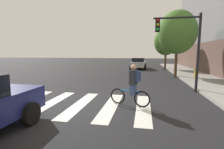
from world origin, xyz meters
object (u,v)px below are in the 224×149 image
fire_hydrant (196,73)px  sedan_mid (138,63)px  traffic_light_near (183,39)px  street_tree_mid (166,42)px  cyclist (133,85)px  street_tree_near (177,32)px

fire_hydrant → sedan_mid: bearing=120.6°
traffic_light_near → fire_hydrant: bearing=65.4°
traffic_light_near → street_tree_mid: 12.05m
sedan_mid → traffic_light_near: size_ratio=1.03×
sedan_mid → street_tree_mid: (3.35, -0.87, 2.73)m
traffic_light_near → street_tree_mid: street_tree_mid is taller
sedan_mid → traffic_light_near: (2.73, -12.89, 2.10)m
street_tree_mid → cyclist: bearing=-101.5°
sedan_mid → cyclist: 16.00m
street_tree_near → street_tree_mid: 6.40m
sedan_mid → cyclist: bearing=-89.0°
traffic_light_near → street_tree_mid: size_ratio=0.81×
traffic_light_near → fire_hydrant: 5.63m
street_tree_near → sedan_mid: bearing=115.5°
traffic_light_near → street_tree_mid: bearing=87.0°
street_tree_mid → traffic_light_near: bearing=-93.0°
cyclist → traffic_light_near: 4.44m
traffic_light_near → cyclist: bearing=-128.2°
traffic_light_near → sedan_mid: bearing=102.0°
fire_hydrant → street_tree_near: size_ratio=0.14×
cyclist → street_tree_near: bearing=70.0°
cyclist → traffic_light_near: size_ratio=0.40×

